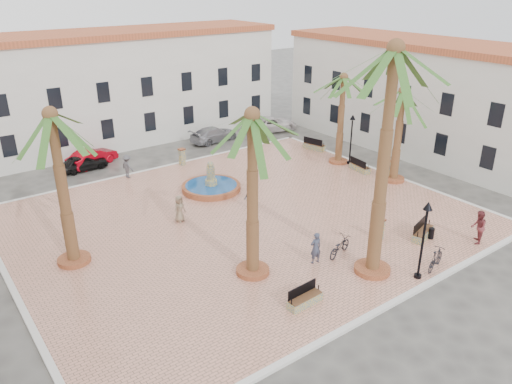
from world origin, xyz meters
TOP-DOWN VIEW (x-y plane):
  - ground at (0.00, 0.00)m, footprint 120.00×120.00m
  - plaza at (0.00, 0.00)m, footprint 26.00×22.00m
  - kerb_n at (0.00, 11.00)m, footprint 26.30×0.30m
  - kerb_s at (0.00, -11.00)m, footprint 26.30×0.30m
  - kerb_e at (13.00, 0.00)m, footprint 0.30×22.30m
  - kerb_w at (-13.00, 0.00)m, footprint 0.30×22.30m
  - building_north at (-0.00, 19.99)m, footprint 30.40×7.40m
  - building_east at (19.99, 2.00)m, footprint 7.40×26.40m
  - fountain at (0.74, 4.82)m, footprint 4.01×4.01m
  - palm_nw at (-9.87, 0.96)m, footprint 5.37×5.37m
  - palm_sw at (-3.11, -5.30)m, footprint 5.35×5.35m
  - palm_s at (1.73, -8.72)m, footprint 5.78×5.78m
  - palm_e at (12.19, -1.43)m, footprint 5.08×5.08m
  - palm_ne at (11.72, 3.64)m, footprint 4.69×4.69m
  - bench_s at (-2.78, -8.79)m, footprint 1.79×0.63m
  - bench_se at (6.69, -8.00)m, footprint 1.99×1.09m
  - bench_e at (11.66, 1.31)m, footprint 0.81×1.92m
  - bench_ne at (12.38, 7.14)m, footprint 1.04×2.04m
  - lamppost_s at (3.11, -10.40)m, footprint 0.44×0.44m
  - lamppost_e at (12.24, 2.93)m, footprint 0.43×0.43m
  - bollard_se at (4.57, -6.71)m, footprint 0.49×0.49m
  - bollard_n at (1.55, 10.40)m, footprint 0.53×0.53m
  - bollard_e at (12.40, -1.17)m, footprint 0.55×0.55m
  - litter_bin at (6.98, -8.36)m, footprint 0.32×0.32m
  - cyclist_a at (0.02, -6.42)m, footprint 0.68×0.50m
  - bicycle_a at (1.56, -6.60)m, footprint 2.02×1.15m
  - cyclist_b at (8.56, -10.12)m, footprint 1.16×1.10m
  - bicycle_b at (4.45, -10.40)m, footprint 1.91×0.99m
  - pedestrian_fountain_a at (-3.27, 1.87)m, footprint 0.93×0.77m
  - pedestrian_fountain_b at (1.07, 0.58)m, footprint 1.00×0.55m
  - pedestrian_north at (-2.89, 10.40)m, footprint 0.89×1.23m
  - pedestrian_east at (12.40, -0.59)m, footprint 0.81×1.57m
  - car_black at (-4.89, 14.20)m, footprint 3.65×1.59m
  - car_red at (-3.95, 14.84)m, footprint 4.35×2.83m
  - car_silver at (6.98, 14.48)m, footprint 4.79×2.46m
  - car_white at (13.11, 14.01)m, footprint 5.41×3.33m

SIDE VIEW (x-z plane):
  - ground at x=0.00m, z-range 0.00..0.00m
  - plaza at x=0.00m, z-range 0.00..0.15m
  - kerb_n at x=0.00m, z-range 0.00..0.16m
  - kerb_s at x=0.00m, z-range 0.00..0.16m
  - kerb_e at x=13.00m, z-range 0.00..0.16m
  - kerb_w at x=-13.00m, z-range 0.00..0.16m
  - bench_s at x=-2.78m, z-range -0.05..0.88m
  - bench_e at x=11.66m, z-range -0.06..0.92m
  - fountain at x=0.74m, z-range -0.60..1.47m
  - bench_se at x=6.69m, z-range -0.07..0.93m
  - bench_ne at x=12.38m, z-range -0.07..0.96m
  - litter_bin at x=6.98m, z-range 0.15..0.78m
  - car_black at x=-4.89m, z-range 0.00..1.23m
  - bicycle_a at x=1.56m, z-range 0.15..1.16m
  - car_silver at x=6.98m, z-range 0.00..1.33m
  - car_red at x=-3.95m, z-range 0.00..1.35m
  - car_white at x=13.11m, z-range 0.00..1.40m
  - bicycle_b at x=4.45m, z-range 0.15..1.26m
  - bollard_se at x=4.57m, z-range 0.17..1.42m
  - bollard_n at x=1.55m, z-range 0.17..1.50m
  - bollard_e at x=12.40m, z-range 0.17..1.55m
  - pedestrian_fountain_b at x=1.07m, z-range 0.15..1.77m
  - pedestrian_east at x=12.40m, z-range 0.15..1.77m
  - pedestrian_fountain_a at x=-3.27m, z-range 0.15..1.79m
  - cyclist_a at x=0.02m, z-range 0.15..1.86m
  - pedestrian_north at x=-2.89m, z-range 0.15..1.87m
  - cyclist_b at x=8.56m, z-range 0.15..2.05m
  - lamppost_e at x=12.24m, z-range 0.84..4.76m
  - lamppost_s at x=3.11m, z-range 0.87..4.91m
  - building_east at x=19.99m, z-range 0.02..9.02m
  - building_north at x=0.00m, z-range 0.02..9.52m
  - palm_e at x=12.19m, z-range 2.39..9.17m
  - palm_ne at x=11.72m, z-range 2.56..9.56m
  - palm_nw at x=-9.87m, z-range 2.95..11.07m
  - palm_sw at x=-3.11m, z-range 3.06..11.41m
  - palm_s at x=1.73m, z-range 4.26..15.40m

